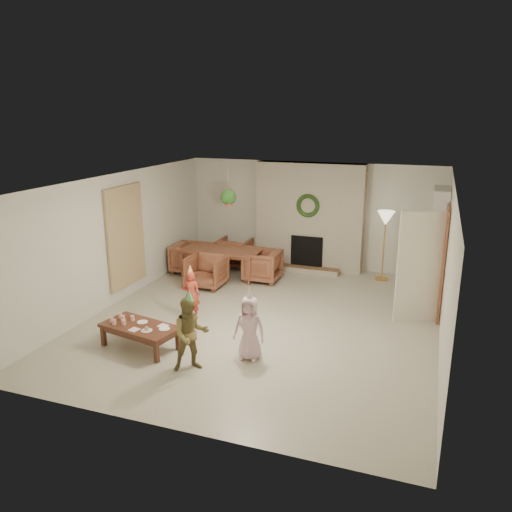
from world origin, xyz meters
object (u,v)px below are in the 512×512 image
at_px(dining_chair_right, 262,266).
at_px(child_plaid, 191,334).
at_px(dining_table, 221,263).
at_px(child_red, 191,295).
at_px(dining_chair_near, 207,271).
at_px(child_pink, 249,328).
at_px(dining_chair_left, 190,258).
at_px(dining_chair_far, 234,252).
at_px(coffee_table_top, 140,327).

distance_m(dining_chair_right, child_plaid, 4.16).
distance_m(dining_table, child_red, 2.49).
distance_m(dining_chair_near, child_plaid, 3.61).
height_order(child_plaid, child_pink, child_plaid).
bearing_deg(dining_chair_right, child_red, -11.88).
height_order(dining_chair_near, child_red, child_red).
bearing_deg(dining_chair_right, dining_chair_left, -90.00).
distance_m(dining_chair_far, dining_chair_right, 1.26).
xyz_separation_m(dining_chair_near, dining_chair_far, (0.00, 1.57, 0.00)).
height_order(dining_chair_near, dining_chair_right, same).
height_order(child_red, child_pink, child_pink).
relative_size(child_red, child_plaid, 0.81).
bearing_deg(dining_table, dining_chair_near, -90.00).
height_order(dining_table, child_plaid, child_plaid).
bearing_deg(child_pink, child_red, 142.88).
xyz_separation_m(dining_table, child_red, (0.47, -2.44, 0.13)).
bearing_deg(child_red, dining_chair_left, -80.62).
distance_m(dining_chair_far, dining_chair_left, 1.11).
bearing_deg(child_plaid, coffee_table_top, 126.34).
relative_size(dining_chair_left, child_plaid, 0.69).
distance_m(dining_chair_left, child_plaid, 4.65).
relative_size(dining_chair_near, coffee_table_top, 0.62).
bearing_deg(dining_chair_far, coffee_table_top, 92.96).
relative_size(dining_chair_far, dining_chair_right, 1.00).
relative_size(dining_chair_near, dining_chair_left, 1.00).
distance_m(coffee_table_top, child_pink, 1.78).
bearing_deg(dining_table, dining_chair_left, -180.00).
distance_m(dining_chair_near, dining_chair_right, 1.26).
bearing_deg(dining_chair_left, dining_table, -90.00).
relative_size(child_red, child_pink, 0.90).
bearing_deg(child_plaid, dining_table, 72.50).
xyz_separation_m(dining_chair_right, child_plaid, (0.34, -4.14, 0.20)).
xyz_separation_m(dining_chair_near, dining_chair_right, (0.98, 0.78, 0.00)).
bearing_deg(dining_chair_far, dining_chair_right, 141.34).
bearing_deg(dining_chair_left, coffee_table_top, -164.87).
height_order(dining_table, dining_chair_left, dining_chair_left).
xyz_separation_m(dining_chair_right, child_pink, (1.01, -3.54, 0.15)).
bearing_deg(coffee_table_top, child_pink, 19.08).
xyz_separation_m(dining_chair_left, coffee_table_top, (1.02, -3.78, 0.00)).
relative_size(coffee_table_top, child_plaid, 1.12).
height_order(dining_chair_left, child_red, child_red).
xyz_separation_m(dining_chair_near, child_red, (0.47, -1.66, 0.10)).
bearing_deg(dining_table, dining_chair_far, 90.00).
xyz_separation_m(dining_table, dining_chair_right, (0.98, -0.00, 0.03)).
relative_size(dining_chair_right, coffee_table_top, 0.62).
xyz_separation_m(coffee_table_top, child_plaid, (1.08, -0.36, 0.20)).
bearing_deg(coffee_table_top, dining_chair_near, 105.94).
bearing_deg(dining_chair_right, coffee_table_top, -11.17).
bearing_deg(dining_chair_far, child_red, 98.24).
distance_m(coffee_table_top, child_red, 1.36).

